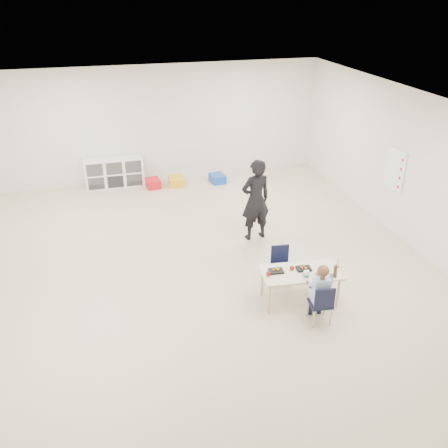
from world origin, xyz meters
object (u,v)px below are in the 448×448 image
object	(u,v)px
chair_near	(320,303)
cubby_shelf	(114,172)
table	(299,286)
child	(321,292)
adult	(256,200)

from	to	relation	value
chair_near	cubby_shelf	size ratio (longest dim) A/B	0.47
table	chair_near	world-z (taller)	chair_near
table	cubby_shelf	xyz separation A→B (m)	(-2.45, 5.58, 0.07)
child	table	bearing A→B (deg)	106.17
child	cubby_shelf	size ratio (longest dim) A/B	0.74
child	adult	size ratio (longest dim) A/B	0.64
table	adult	distance (m)	2.23
adult	cubby_shelf	bearing A→B (deg)	-62.43
chair_near	adult	bearing A→B (deg)	98.27
table	adult	world-z (taller)	adult
chair_near	child	distance (m)	0.19
cubby_shelf	adult	bearing A→B (deg)	-54.31
chair_near	child	size ratio (longest dim) A/B	0.63
table	chair_near	size ratio (longest dim) A/B	1.91
child	adult	world-z (taller)	adult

